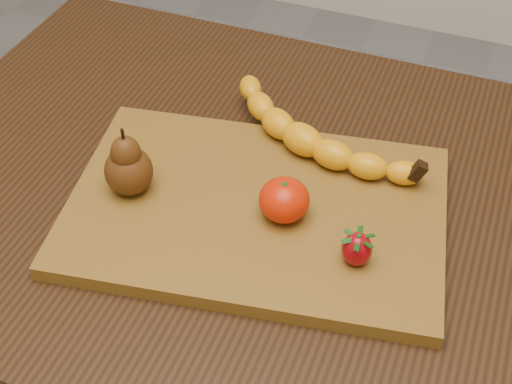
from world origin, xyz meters
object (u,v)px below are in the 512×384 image
at_px(table, 269,243).
at_px(mandarin, 284,200).
at_px(cutting_board, 256,210).
at_px(pear, 127,161).

bearing_deg(table, mandarin, -55.29).
relative_size(cutting_board, pear, 4.90).
distance_m(table, mandarin, 0.16).
relative_size(pear, mandarin, 1.54).
relative_size(table, mandarin, 16.71).
xyz_separation_m(cutting_board, mandarin, (0.04, -0.01, 0.04)).
bearing_deg(pear, cutting_board, 11.25).
bearing_deg(table, pear, -153.88).
distance_m(pear, mandarin, 0.19).
bearing_deg(cutting_board, table, 77.99).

